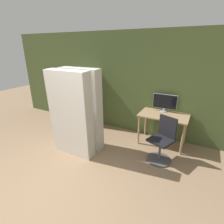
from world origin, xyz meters
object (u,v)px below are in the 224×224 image
at_px(monitor, 165,102).
at_px(bookshelf, 85,98).
at_px(mattress_near, 71,115).
at_px(office_chair, 162,143).
at_px(mattress_far, 82,109).

height_order(monitor, bookshelf, bookshelf).
relative_size(bookshelf, mattress_near, 0.86).
bearing_deg(office_chair, mattress_far, -170.71).
distance_m(monitor, mattress_far, 2.02).
xyz_separation_m(office_chair, bookshelf, (-2.62, 0.88, 0.41)).
height_order(mattress_near, mattress_far, mattress_near).
distance_m(office_chair, mattress_near, 2.02).
bearing_deg(mattress_far, bookshelf, 124.23).
distance_m(monitor, office_chair, 1.12).
relative_size(bookshelf, mattress_far, 0.86).
bearing_deg(office_chair, monitor, 102.84).
height_order(bookshelf, mattress_far, mattress_far).
height_order(monitor, mattress_far, mattress_far).
height_order(office_chair, mattress_near, mattress_near).
distance_m(bookshelf, mattress_near, 1.76).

